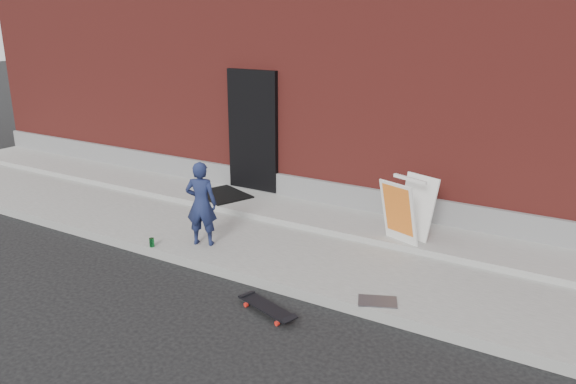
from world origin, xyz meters
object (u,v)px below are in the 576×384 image
Objects in this scene: soda_can at (152,242)px; skateboard at (267,308)px; pizza_sign at (407,209)px; child at (201,204)px.

skateboard is at bearing -12.83° from soda_can.
pizza_sign is (0.83, 2.52, 0.65)m from skateboard.
pizza_sign reaches higher than skateboard.
soda_can is at bearing 17.08° from child.
soda_can is at bearing 167.17° from skateboard.
pizza_sign is 3.82m from soda_can.
soda_can is (-2.41, 0.55, 0.14)m from skateboard.
child reaches higher than soda_can.
skateboard is at bearing 128.35° from child.
child is 2.21m from skateboard.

